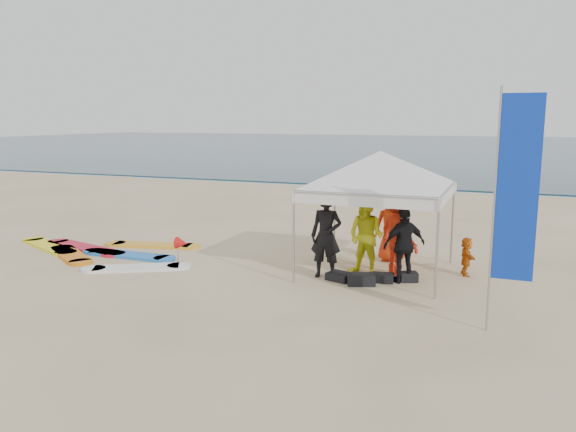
# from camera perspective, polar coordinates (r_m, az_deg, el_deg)

# --- Properties ---
(ground) EXTENTS (120.00, 120.00, 0.00)m
(ground) POSITION_cam_1_polar(r_m,az_deg,el_deg) (11.06, -10.20, -7.96)
(ground) COLOR beige
(ground) RESTS_ON ground
(ocean) EXTENTS (160.00, 84.00, 0.08)m
(ocean) POSITION_cam_1_polar(r_m,az_deg,el_deg) (69.22, 17.10, 6.72)
(ocean) COLOR #0C2633
(ocean) RESTS_ON ground
(shoreline_foam) EXTENTS (160.00, 1.20, 0.01)m
(shoreline_foam) POSITION_cam_1_polar(r_m,az_deg,el_deg) (27.89, 9.88, 2.84)
(shoreline_foam) COLOR silver
(shoreline_foam) RESTS_ON ground
(person_black_a) EXTENTS (0.68, 0.47, 1.81)m
(person_black_a) POSITION_cam_1_polar(r_m,az_deg,el_deg) (11.91, 3.89, -2.02)
(person_black_a) COLOR black
(person_black_a) RESTS_ON ground
(person_yellow) EXTENTS (0.97, 0.84, 1.71)m
(person_yellow) POSITION_cam_1_polar(r_m,az_deg,el_deg) (12.19, 7.93, -2.07)
(person_yellow) COLOR yellow
(person_yellow) RESTS_ON ground
(person_orange_a) EXTENTS (1.32, 1.30, 1.82)m
(person_orange_a) POSITION_cam_1_polar(r_m,az_deg,el_deg) (12.37, 11.21, -1.72)
(person_orange_a) COLOR red
(person_orange_a) RESTS_ON ground
(person_black_b) EXTENTS (0.97, 0.89, 1.59)m
(person_black_b) POSITION_cam_1_polar(r_m,az_deg,el_deg) (11.79, 11.73, -2.89)
(person_black_b) COLOR black
(person_black_b) RESTS_ON ground
(person_orange_b) EXTENTS (0.89, 0.63, 1.70)m
(person_orange_b) POSITION_cam_1_polar(r_m,az_deg,el_deg) (13.49, 10.55, -1.01)
(person_orange_b) COLOR red
(person_orange_b) RESTS_ON ground
(person_seated) EXTENTS (0.43, 0.82, 0.84)m
(person_seated) POSITION_cam_1_polar(r_m,az_deg,el_deg) (12.73, 17.66, -3.94)
(person_seated) COLOR #C85F11
(person_seated) RESTS_ON ground
(canopy_tent) EXTENTS (4.05, 4.05, 3.06)m
(canopy_tent) POSITION_cam_1_polar(r_m,az_deg,el_deg) (12.21, 9.37, 6.49)
(canopy_tent) COLOR #A5A5A8
(canopy_tent) RESTS_ON ground
(feather_flag) EXTENTS (0.64, 0.04, 3.84)m
(feather_flag) POSITION_cam_1_polar(r_m,az_deg,el_deg) (9.20, 22.08, 2.33)
(feather_flag) COLOR #A5A5A8
(feather_flag) RESTS_ON ground
(marker_pennant) EXTENTS (0.28, 0.28, 0.64)m
(marker_pennant) POSITION_cam_1_polar(r_m,az_deg,el_deg) (13.29, -10.73, -2.73)
(marker_pennant) COLOR #A5A5A8
(marker_pennant) RESTS_ON ground
(gear_pile) EXTENTS (1.87, 1.04, 0.22)m
(gear_pile) POSITION_cam_1_polar(r_m,az_deg,el_deg) (11.81, 8.05, -6.24)
(gear_pile) COLOR black
(gear_pile) RESTS_ON ground
(surfboard_spread) EXTENTS (5.54, 3.27, 0.07)m
(surfboard_spread) POSITION_cam_1_polar(r_m,az_deg,el_deg) (14.93, -18.33, -3.48)
(surfboard_spread) COLOR gold
(surfboard_spread) RESTS_ON ground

